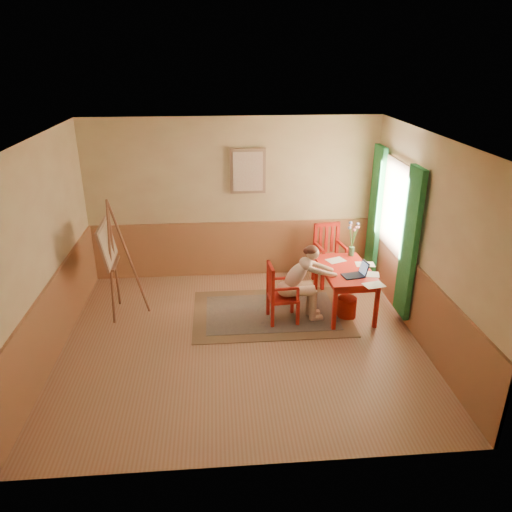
{
  "coord_description": "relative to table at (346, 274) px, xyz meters",
  "views": [
    {
      "loc": [
        -0.28,
        -5.84,
        3.76
      ],
      "look_at": [
        0.25,
        0.55,
        1.05
      ],
      "focal_mm": 34.1,
      "sensor_mm": 36.0,
      "label": 1
    }
  ],
  "objects": [
    {
      "name": "wastebasket",
      "position": [
        0.01,
        -0.18,
        -0.47
      ],
      "size": [
        0.31,
        0.31,
        0.31
      ],
      "primitive_type": "cylinder",
      "rotation": [
        0.0,
        0.0,
        0.07
      ],
      "color": "#A6190B",
      "rests_on": "room"
    },
    {
      "name": "figure",
      "position": [
        -0.72,
        -0.21,
        0.03
      ],
      "size": [
        0.9,
        0.41,
        1.19
      ],
      "color": "beige",
      "rests_on": "room"
    },
    {
      "name": "window",
      "position": [
        0.78,
        0.37,
        0.71
      ],
      "size": [
        0.12,
        2.01,
        2.2
      ],
      "color": "white",
      "rests_on": "room"
    },
    {
      "name": "vase",
      "position": [
        0.21,
        0.51,
        0.34
      ],
      "size": [
        0.24,
        0.28,
        0.56
      ],
      "color": "#3F724C",
      "rests_on": "table"
    },
    {
      "name": "easel",
      "position": [
        -3.51,
        0.21,
        0.46
      ],
      "size": [
        0.62,
        0.81,
        1.83
      ],
      "color": "brown",
      "rests_on": "room"
    },
    {
      "name": "papers",
      "position": [
        0.2,
        -0.1,
        0.09
      ],
      "size": [
        0.74,
        1.19,
        0.0
      ],
      "color": "white",
      "rests_on": "table"
    },
    {
      "name": "table",
      "position": [
        0.0,
        0.0,
        0.0
      ],
      "size": [
        0.78,
        1.23,
        0.72
      ],
      "color": "red",
      "rests_on": "room"
    },
    {
      "name": "room",
      "position": [
        -1.63,
        -0.73,
        0.77
      ],
      "size": [
        5.04,
        4.54,
        2.84
      ],
      "color": "#A97B5D",
      "rests_on": "ground"
    },
    {
      "name": "wall_portrait",
      "position": [
        -1.38,
        1.47,
        1.27
      ],
      "size": [
        0.6,
        0.05,
        0.76
      ],
      "color": "#957056",
      "rests_on": "room"
    },
    {
      "name": "rug",
      "position": [
        -1.14,
        -0.0,
        -0.62
      ],
      "size": [
        2.4,
        1.6,
        0.02
      ],
      "color": "#8C7251",
      "rests_on": "room"
    },
    {
      "name": "chair_back",
      "position": [
        -0.02,
        1.02,
        -0.1
      ],
      "size": [
        0.53,
        0.55,
        1.05
      ],
      "color": "red",
      "rests_on": "room"
    },
    {
      "name": "wainscot",
      "position": [
        -1.63,
        0.07,
        -0.13
      ],
      "size": [
        5.0,
        4.5,
        1.0
      ],
      "color": "#BB774C",
      "rests_on": "room"
    },
    {
      "name": "laptop",
      "position": [
        0.09,
        -0.27,
        0.13
      ],
      "size": [
        0.39,
        0.28,
        0.22
      ],
      "color": "#1E2338",
      "rests_on": "table"
    },
    {
      "name": "chair_left",
      "position": [
        -1.04,
        -0.23,
        -0.17
      ],
      "size": [
        0.46,
        0.44,
        0.92
      ],
      "color": "red",
      "rests_on": "room"
    }
  ]
}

